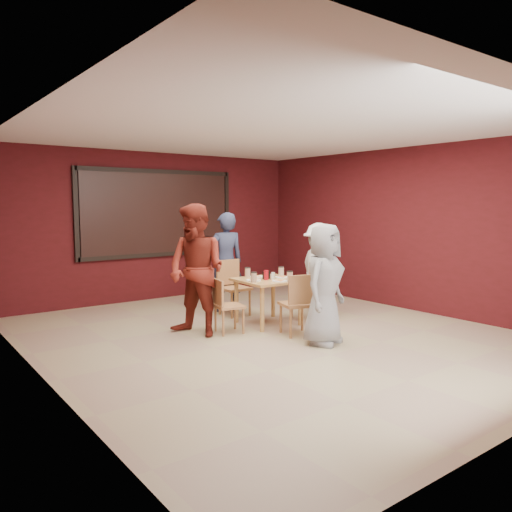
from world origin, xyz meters
TOP-DOWN VIEW (x-y plane):
  - floor at (0.00, 0.00)m, footprint 7.00×7.00m
  - window_blinds at (0.00, 3.45)m, footprint 3.00×0.02m
  - dining_table at (0.38, 0.58)m, footprint 0.93×0.93m
  - chair_front at (0.30, -0.22)m, footprint 0.52×0.52m
  - chair_back at (0.32, 1.45)m, footprint 0.44×0.44m
  - chair_left at (-0.45, 0.51)m, footprint 0.44×0.44m
  - chair_right at (1.16, 0.47)m, footprint 0.50×0.50m
  - diner_front at (0.29, -0.71)m, footprint 0.90×0.74m
  - diner_back at (0.39, 1.75)m, footprint 0.69×0.54m
  - diner_left at (-0.81, 0.66)m, footprint 0.96×1.08m
  - diner_right at (1.58, 0.71)m, footprint 0.86×1.11m

SIDE VIEW (x-z plane):
  - floor at x=0.00m, z-range 0.00..0.00m
  - chair_left at x=-0.45m, z-range 0.05..0.83m
  - chair_front at x=0.30m, z-range 0.06..0.93m
  - chair_right at x=1.16m, z-range 0.06..0.93m
  - chair_back at x=0.32m, z-range 0.06..0.96m
  - dining_table at x=0.38m, z-range 0.19..1.04m
  - diner_right at x=1.58m, z-range 0.00..1.51m
  - diner_front at x=0.29m, z-range 0.00..1.58m
  - diner_back at x=0.39m, z-range 0.00..1.69m
  - diner_left at x=-0.81m, z-range 0.00..1.83m
  - window_blinds at x=0.00m, z-range 0.90..2.40m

